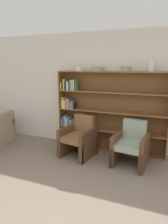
{
  "coord_description": "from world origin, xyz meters",
  "views": [
    {
      "loc": [
        0.92,
        -1.66,
        1.96
      ],
      "look_at": [
        -0.71,
        2.45,
        0.95
      ],
      "focal_mm": 32.0,
      "sensor_mm": 36.0,
      "label": 1
    }
  ],
  "objects_px": {
    "bowl_stoneware": "(79,68)",
    "vase_tall": "(151,67)",
    "bookshelf": "(102,111)",
    "bowl_brass": "(97,69)",
    "armchair_leather": "(79,138)",
    "armchair_cushioned": "(131,145)",
    "bowl_sage": "(126,68)"
  },
  "relations": [
    {
      "from": "bowl_stoneware",
      "to": "vase_tall",
      "type": "bearing_deg",
      "value": 0.0
    },
    {
      "from": "bookshelf",
      "to": "bowl_brass",
      "type": "relative_size",
      "value": 9.47
    },
    {
      "from": "vase_tall",
      "to": "armchair_leather",
      "type": "distance_m",
      "value": 2.16
    },
    {
      "from": "bookshelf",
      "to": "vase_tall",
      "type": "relative_size",
      "value": 11.24
    },
    {
      "from": "bowl_brass",
      "to": "armchair_leather",
      "type": "xyz_separation_m",
      "value": [
        -0.23,
        -0.53,
        -1.51
      ]
    },
    {
      "from": "armchair_cushioned",
      "to": "bowl_stoneware",
      "type": "bearing_deg",
      "value": -14.92
    },
    {
      "from": "armchair_leather",
      "to": "armchair_cushioned",
      "type": "relative_size",
      "value": 1.0
    },
    {
      "from": "bowl_sage",
      "to": "vase_tall",
      "type": "bearing_deg",
      "value": 0.0
    },
    {
      "from": "bowl_sage",
      "to": "armchair_leather",
      "type": "distance_m",
      "value": 1.83
    },
    {
      "from": "armchair_leather",
      "to": "armchair_cushioned",
      "type": "distance_m",
      "value": 1.15
    },
    {
      "from": "bowl_stoneware",
      "to": "armchair_cushioned",
      "type": "relative_size",
      "value": 0.21
    },
    {
      "from": "bowl_sage",
      "to": "bookshelf",
      "type": "bearing_deg",
      "value": 177.05
    },
    {
      "from": "bowl_sage",
      "to": "vase_tall",
      "type": "height_order",
      "value": "vase_tall"
    },
    {
      "from": "bookshelf",
      "to": "armchair_cushioned",
      "type": "distance_m",
      "value": 1.1
    },
    {
      "from": "bowl_stoneware",
      "to": "bowl_sage",
      "type": "distance_m",
      "value": 1.09
    },
    {
      "from": "bookshelf",
      "to": "bowl_stoneware",
      "type": "bearing_deg",
      "value": -177.26
    },
    {
      "from": "bookshelf",
      "to": "bowl_brass",
      "type": "height_order",
      "value": "bowl_brass"
    },
    {
      "from": "vase_tall",
      "to": "armchair_cushioned",
      "type": "relative_size",
      "value": 0.26
    },
    {
      "from": "vase_tall",
      "to": "armchair_leather",
      "type": "bearing_deg",
      "value": -159.32
    },
    {
      "from": "bookshelf",
      "to": "vase_tall",
      "type": "xyz_separation_m",
      "value": [
        1.04,
        -0.03,
        1.03
      ]
    },
    {
      "from": "bookshelf",
      "to": "bowl_brass",
      "type": "xyz_separation_m",
      "value": [
        -0.12,
        -0.03,
        0.99
      ]
    },
    {
      "from": "bookshelf",
      "to": "bowl_stoneware",
      "type": "height_order",
      "value": "bowl_stoneware"
    },
    {
      "from": "bookshelf",
      "to": "armchair_leather",
      "type": "distance_m",
      "value": 0.84
    },
    {
      "from": "bowl_stoneware",
      "to": "vase_tall",
      "type": "distance_m",
      "value": 1.61
    },
    {
      "from": "bookshelf",
      "to": "armchair_leather",
      "type": "height_order",
      "value": "bookshelf"
    },
    {
      "from": "bookshelf",
      "to": "armchair_cushioned",
      "type": "xyz_separation_m",
      "value": [
        0.79,
        -0.55,
        -0.52
      ]
    },
    {
      "from": "bookshelf",
      "to": "bowl_brass",
      "type": "distance_m",
      "value": 1.0
    },
    {
      "from": "bowl_brass",
      "to": "bowl_sage",
      "type": "distance_m",
      "value": 0.65
    },
    {
      "from": "bookshelf",
      "to": "vase_tall",
      "type": "bearing_deg",
      "value": -1.49
    },
    {
      "from": "bowl_stoneware",
      "to": "vase_tall",
      "type": "height_order",
      "value": "vase_tall"
    },
    {
      "from": "bowl_brass",
      "to": "bowl_sage",
      "type": "height_order",
      "value": "bowl_sage"
    },
    {
      "from": "bowl_sage",
      "to": "armchair_leather",
      "type": "xyz_separation_m",
      "value": [
        -0.88,
        -0.53,
        -1.52
      ]
    }
  ]
}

